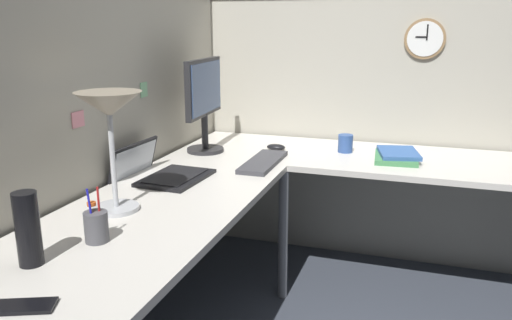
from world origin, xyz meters
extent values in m
plane|color=#383D47|center=(0.00, 0.00, 0.00)|extent=(6.80, 6.80, 0.00)
cube|color=#A8A393|center=(-0.36, 0.87, 0.78)|extent=(2.57, 0.10, 1.55)
cube|color=#A8A393|center=(0.87, -0.27, 0.78)|extent=(0.10, 2.37, 1.55)
cube|color=beige|center=(-0.38, 0.47, 0.71)|extent=(2.35, 0.66, 0.03)
cube|color=beige|center=(0.47, -0.60, 0.71)|extent=(0.66, 1.49, 0.03)
cylinder|color=slate|center=(0.16, 0.16, 0.35)|extent=(0.05, 0.05, 0.70)
cylinder|color=#232326|center=(0.28, 0.64, 0.74)|extent=(0.20, 0.20, 0.02)
cylinder|color=#232326|center=(0.28, 0.64, 0.84)|extent=(0.04, 0.04, 0.20)
cube|color=#232326|center=(0.28, 0.64, 1.08)|extent=(0.46, 0.06, 0.30)
cube|color=#384C72|center=(0.28, 0.62, 1.08)|extent=(0.42, 0.03, 0.26)
cube|color=black|center=(-0.24, 0.55, 0.74)|extent=(0.35, 0.26, 0.02)
cube|color=black|center=(-0.24, 0.55, 0.75)|extent=(0.30, 0.20, 0.00)
cube|color=black|center=(-0.23, 0.78, 0.77)|extent=(0.34, 0.09, 0.22)
cube|color=silver|center=(-0.23, 0.77, 0.77)|extent=(0.31, 0.07, 0.18)
cube|color=#38383D|center=(0.13, 0.26, 0.74)|extent=(0.43, 0.14, 0.02)
ellipsoid|color=black|center=(0.43, 0.28, 0.75)|extent=(0.06, 0.10, 0.03)
cylinder|color=#B7BABF|center=(-0.67, 0.59, 0.74)|extent=(0.17, 0.17, 0.02)
cylinder|color=#B7BABF|center=(-0.67, 0.59, 0.93)|extent=(0.02, 0.02, 0.38)
cone|color=gray|center=(-0.67, 0.59, 1.13)|extent=(0.24, 0.24, 0.09)
cylinder|color=#4C4C51|center=(-0.93, 0.48, 0.78)|extent=(0.08, 0.08, 0.10)
cylinder|color=#1E1EB2|center=(-0.95, 0.49, 0.84)|extent=(0.01, 0.02, 0.13)
cylinder|color=#B21E1E|center=(-0.92, 0.48, 0.84)|extent=(0.01, 0.01, 0.13)
cylinder|color=#D8591E|center=(-0.93, 0.50, 0.85)|extent=(0.03, 0.03, 0.01)
cube|color=black|center=(-1.33, 0.41, 0.73)|extent=(0.12, 0.16, 0.01)
cylinder|color=black|center=(-1.13, 0.57, 0.84)|extent=(0.07, 0.07, 0.22)
cube|color=#3F7F4C|center=(0.43, -0.36, 0.74)|extent=(0.30, 0.23, 0.02)
cube|color=#335999|center=(0.44, -0.37, 0.76)|extent=(0.30, 0.24, 0.02)
cylinder|color=#2D4C8C|center=(0.51, -0.09, 0.78)|extent=(0.08, 0.08, 0.10)
cylinder|color=olive|center=(0.82, -0.45, 1.33)|extent=(0.03, 0.22, 0.22)
cylinder|color=white|center=(0.80, -0.45, 1.33)|extent=(0.00, 0.19, 0.19)
cube|color=black|center=(0.80, -0.43, 1.34)|extent=(0.00, 0.06, 0.01)
cube|color=black|center=(0.80, -0.46, 1.36)|extent=(0.00, 0.01, 0.08)
cube|color=#8CCC99|center=(-0.03, 0.82, 1.10)|extent=(0.06, 0.00, 0.07)
cube|color=pink|center=(-0.54, 0.82, 1.04)|extent=(0.07, 0.00, 0.06)
camera|label=1|loc=(-2.23, -0.48, 1.41)|focal=36.17mm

